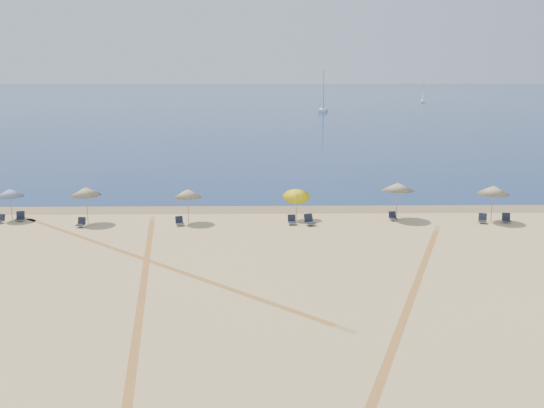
% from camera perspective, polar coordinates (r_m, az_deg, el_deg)
% --- Properties ---
extents(ground, '(160.00, 160.00, 0.00)m').
position_cam_1_polar(ground, '(21.42, 0.92, -15.55)').
color(ground, tan).
rests_on(ground, ground).
extents(ocean, '(500.00, 500.00, 0.00)m').
position_cam_1_polar(ocean, '(244.03, -0.81, 10.53)').
color(ocean, '#0C2151').
rests_on(ocean, ground).
extents(wet_sand, '(500.00, 500.00, 0.00)m').
position_cam_1_polar(wet_sand, '(44.02, -0.09, -0.48)').
color(wet_sand, olive).
rests_on(wet_sand, ground).
extents(umbrella_0, '(1.88, 1.88, 2.28)m').
position_cam_1_polar(umbrella_0, '(44.29, -24.16, 1.02)').
color(umbrella_0, gray).
rests_on(umbrella_0, ground).
extents(umbrella_1, '(2.03, 2.03, 2.58)m').
position_cam_1_polar(umbrella_1, '(41.34, -17.65, 1.19)').
color(umbrella_1, gray).
rests_on(umbrella_1, ground).
extents(umbrella_2, '(1.88, 1.88, 2.41)m').
position_cam_1_polar(umbrella_2, '(40.01, -8.21, 1.06)').
color(umbrella_2, gray).
rests_on(umbrella_2, ground).
extents(umbrella_3, '(1.87, 1.94, 2.50)m').
position_cam_1_polar(umbrella_3, '(40.52, 2.40, 1.07)').
color(umbrella_3, gray).
rests_on(umbrella_3, ground).
extents(umbrella_4, '(2.34, 2.37, 2.66)m').
position_cam_1_polar(umbrella_4, '(41.44, 12.14, 1.64)').
color(umbrella_4, gray).
rests_on(umbrella_4, ground).
extents(umbrella_5, '(2.17, 2.17, 2.57)m').
position_cam_1_polar(umbrella_5, '(42.69, 20.74, 1.30)').
color(umbrella_5, gray).
rests_on(umbrella_5, ground).
extents(chair_0, '(0.61, 0.67, 0.59)m').
position_cam_1_polar(chair_0, '(44.07, -24.89, -1.35)').
color(chair_0, black).
rests_on(chair_0, ground).
extents(chair_1, '(0.64, 0.72, 0.66)m').
position_cam_1_polar(chair_1, '(44.04, -23.30, -1.16)').
color(chair_1, black).
rests_on(chair_1, ground).
extents(chair_2, '(0.61, 0.69, 0.64)m').
position_cam_1_polar(chair_2, '(41.00, -18.08, -1.75)').
color(chair_2, black).
rests_on(chair_2, ground).
extents(chair_3, '(0.67, 0.73, 0.61)m').
position_cam_1_polar(chair_3, '(39.82, -8.99, -1.69)').
color(chair_3, black).
rests_on(chair_3, ground).
extents(chair_4, '(0.59, 0.68, 0.65)m').
position_cam_1_polar(chair_4, '(39.63, 1.95, -1.59)').
color(chair_4, black).
rests_on(chair_4, ground).
extents(chair_5, '(0.85, 0.90, 0.75)m').
position_cam_1_polar(chair_5, '(39.48, 3.66, -1.60)').
color(chair_5, black).
rests_on(chair_5, ground).
extents(chair_6, '(0.58, 0.66, 0.61)m').
position_cam_1_polar(chair_6, '(41.52, 11.67, -1.20)').
color(chair_6, black).
rests_on(chair_6, ground).
extents(chair_7, '(0.73, 0.78, 0.65)m').
position_cam_1_polar(chair_7, '(42.47, 19.80, -1.37)').
color(chair_7, black).
rests_on(chair_7, ground).
extents(chair_8, '(0.65, 0.73, 0.65)m').
position_cam_1_polar(chair_8, '(43.15, 21.83, -1.32)').
color(chair_8, black).
rests_on(chair_8, ground).
extents(sailboat_0, '(2.40, 5.15, 7.43)m').
position_cam_1_polar(sailboat_0, '(196.81, 14.48, 10.21)').
color(sailboat_0, white).
rests_on(sailboat_0, ocean).
extents(sailboat_1, '(2.98, 7.03, 10.17)m').
position_cam_1_polar(sailboat_1, '(148.16, 5.01, 10.12)').
color(sailboat_1, white).
rests_on(sailboat_1, ocean).
extents(tire_tracks, '(51.88, 46.09, 0.00)m').
position_cam_1_polar(tire_tracks, '(29.17, -5.04, -7.61)').
color(tire_tracks, tan).
rests_on(tire_tracks, ground).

